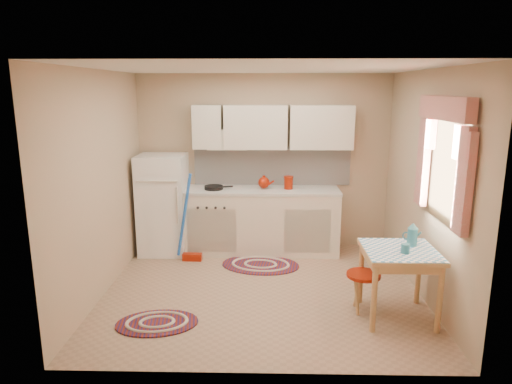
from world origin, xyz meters
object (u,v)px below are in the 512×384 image
Objects in this scene: fridge at (163,204)px; stool at (363,292)px; base_cabinets at (258,222)px; table at (398,284)px.

stool is (2.47, -1.74, -0.49)m from fridge.
base_cabinets is at bearing 2.14° from fridge.
table is at bearing -19.42° from stool.
fridge reaches higher than table.
table is 1.71× the size of stool.
table is (1.46, -1.90, -0.08)m from base_cabinets.
table is 0.38m from stool.
table is at bearing -33.55° from fridge.
table reaches higher than stool.
stool is at bearing -57.68° from base_cabinets.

